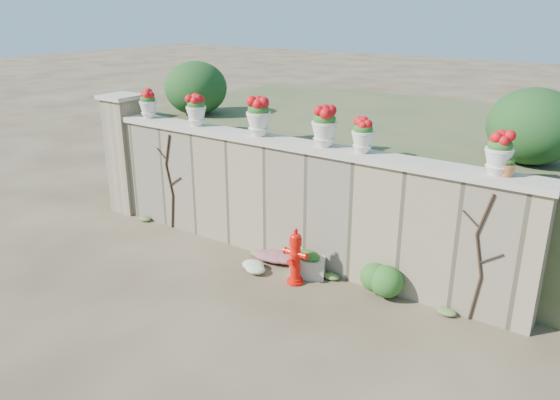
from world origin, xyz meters
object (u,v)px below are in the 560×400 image
Objects in this scene: fire_hydrant at (295,256)px; planter_box at (308,265)px; terracotta_pot at (507,167)px; urn_pot_0 at (148,104)px.

fire_hydrant is 1.48× the size of planter_box.
terracotta_pot reaches higher than planter_box.
planter_box is at bearing 81.67° from fire_hydrant.
fire_hydrant is at bearing -10.66° from urn_pot_0.
terracotta_pot is (6.72, 0.00, -0.14)m from urn_pot_0.
fire_hydrant is 4.44m from urn_pot_0.
fire_hydrant is 3.58× the size of terracotta_pot.
terracotta_pot is at bearing 0.00° from urn_pot_0.
urn_pot_0 is (-3.99, 0.43, 2.15)m from planter_box.
fire_hydrant is at bearing -165.02° from terracotta_pot.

